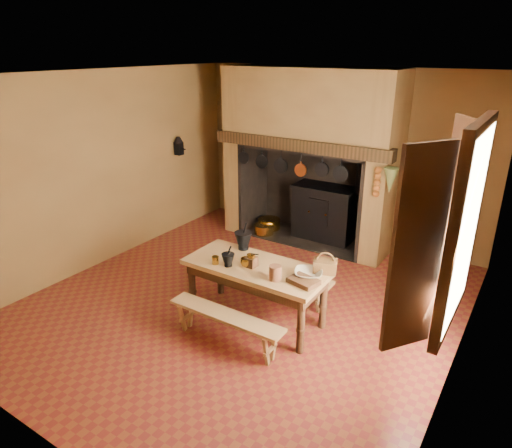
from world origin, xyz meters
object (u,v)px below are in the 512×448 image
at_px(work_table, 256,274).
at_px(wicker_basket, 325,265).
at_px(coffee_grinder, 251,261).
at_px(mixing_bowl, 308,274).
at_px(bench_front, 226,322).
at_px(iron_range, 325,212).

height_order(work_table, wicker_basket, wicker_basket).
relative_size(coffee_grinder, mixing_bowl, 0.60).
distance_m(coffee_grinder, mixing_bowl, 0.68).
distance_m(bench_front, coffee_grinder, 0.74).
relative_size(iron_range, coffee_grinder, 8.69).
bearing_deg(wicker_basket, bench_front, -150.30).
height_order(bench_front, coffee_grinder, coffee_grinder).
xyz_separation_m(iron_range, wicker_basket, (1.11, -2.43, 0.32)).
xyz_separation_m(mixing_bowl, wicker_basket, (0.10, 0.21, 0.04)).
height_order(work_table, bench_front, work_table).
xyz_separation_m(work_table, bench_front, (0.00, -0.60, -0.32)).
bearing_deg(coffee_grinder, work_table, 69.37).
bearing_deg(bench_front, coffee_grinder, 92.64).
bearing_deg(mixing_bowl, iron_range, 110.96).
relative_size(work_table, coffee_grinder, 9.11).
relative_size(iron_range, mixing_bowl, 5.17).
height_order(iron_range, mixing_bowl, iron_range).
bearing_deg(mixing_bowl, coffee_grinder, -168.91).
distance_m(work_table, wicker_basket, 0.81).
xyz_separation_m(bench_front, coffee_grinder, (-0.03, 0.54, 0.50)).
bearing_deg(iron_range, mixing_bowl, -69.04).
relative_size(work_table, bench_front, 1.20).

